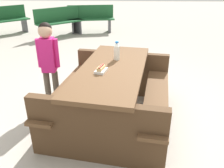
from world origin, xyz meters
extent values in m
plane|color=#ADA599|center=(0.00, 0.00, 0.00)|extent=(30.00, 30.00, 0.00)
cube|color=brown|center=(0.00, 0.00, 0.72)|extent=(1.90, 1.05, 0.05)
cube|color=brown|center=(0.09, 0.55, 0.43)|extent=(1.82, 0.57, 0.04)
cube|color=brown|center=(-0.09, -0.55, 0.43)|extent=(1.82, 0.57, 0.04)
cube|color=#4D3520|center=(0.77, -0.13, 0.35)|extent=(0.33, 1.40, 0.70)
cube|color=#4D3520|center=(-0.77, 0.13, 0.35)|extent=(0.33, 1.40, 0.70)
cylinder|color=silver|center=(-0.29, 0.05, 0.84)|extent=(0.08, 0.08, 0.19)
cone|color=silver|center=(-0.29, 0.05, 0.96)|extent=(0.07, 0.07, 0.04)
cylinder|color=blue|center=(-0.29, 0.05, 0.98)|extent=(0.04, 0.04, 0.02)
cube|color=white|center=(0.15, -0.12, 0.77)|extent=(0.20, 0.15, 0.03)
cube|color=#D8B272|center=(0.15, -0.12, 0.80)|extent=(0.16, 0.09, 0.04)
cylinder|color=maroon|center=(0.15, -0.12, 0.82)|extent=(0.14, 0.06, 0.03)
ellipsoid|color=maroon|center=(0.15, -0.12, 0.83)|extent=(0.07, 0.04, 0.01)
cylinder|color=brown|center=(-0.35, -0.82, 0.27)|extent=(0.09, 0.09, 0.55)
cylinder|color=brown|center=(-0.34, -0.95, 0.27)|extent=(0.09, 0.09, 0.55)
cube|color=#D11E72|center=(-0.35, -0.88, 0.78)|extent=(0.18, 0.19, 0.46)
cylinder|color=#D11E72|center=(-0.35, -0.77, 0.80)|extent=(0.07, 0.07, 0.39)
cylinder|color=#D11E72|center=(-0.34, -1.00, 0.80)|extent=(0.07, 0.07, 0.39)
sphere|color=tan|center=(-0.35, -0.88, 1.11)|extent=(0.18, 0.18, 0.18)
sphere|color=black|center=(-0.36, -0.89, 1.13)|extent=(0.17, 0.17, 0.17)
cube|color=#1E592D|center=(-5.14, -0.90, 0.43)|extent=(0.65, 1.55, 0.04)
cube|color=#1E592D|center=(-5.31, -0.93, 0.65)|extent=(0.29, 1.49, 0.40)
cube|color=#4C4C51|center=(-5.04, -1.49, 0.21)|extent=(0.36, 0.12, 0.41)
cube|color=#4C4C51|center=(-5.24, -0.31, 0.21)|extent=(0.36, 0.12, 0.41)
cube|color=#1E592D|center=(-4.55, -1.76, 0.43)|extent=(1.31, 1.37, 0.04)
cube|color=#1E592D|center=(-4.69, -1.89, 0.65)|extent=(1.05, 1.13, 0.40)
cube|color=#4C4C51|center=(-4.15, -2.20, 0.21)|extent=(0.31, 0.29, 0.41)
cube|color=#4C4C51|center=(-4.96, -1.32, 0.21)|extent=(0.31, 0.29, 0.41)
cube|color=#1E592D|center=(-4.73, -3.58, 0.43)|extent=(1.32, 1.36, 0.04)
cube|color=#1E592D|center=(-4.86, -3.71, 0.65)|extent=(1.06, 1.12, 0.40)
cube|color=#4C4C51|center=(-5.15, -3.15, 0.21)|extent=(0.30, 0.29, 0.41)
camera|label=1|loc=(2.66, 0.11, 1.78)|focal=37.64mm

